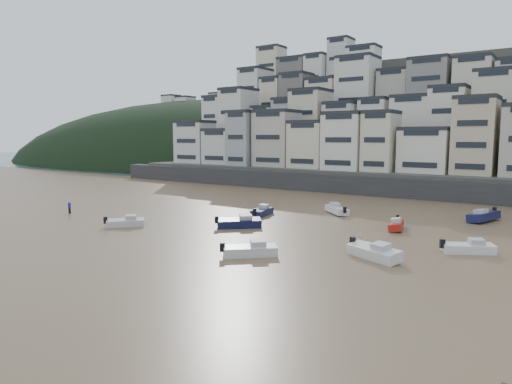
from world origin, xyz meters
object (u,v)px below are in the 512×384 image
Objects in this scene: boat_h at (337,208)px; boat_a at (250,248)px; boat_i at (484,215)px; boat_b at (374,250)px; boat_f at (262,210)px; boat_j at (126,221)px; boat_e at (396,224)px; boat_c at (239,221)px; person_blue at (69,207)px; boat_d at (469,246)px; person_pink at (360,241)px.

boat_a is (3.19, -25.33, -0.02)m from boat_h.
boat_b is at bearing 5.79° from boat_i.
boat_j is at bearing 138.94° from boat_f.
boat_e is 18.22m from boat_c.
boat_a is (-9.44, -5.42, -0.05)m from boat_b.
boat_f is 1.00× the size of boat_a.
boat_b reaches higher than boat_e.
boat_i is 55.25m from person_blue.
boat_b is 3.25× the size of person_blue.
boat_f is at bearing 30.99° from person_blue.
boat_d is at bearing 8.86° from person_blue.
boat_d is 27.60m from boat_f.
boat_i reaches higher than boat_a.
boat_i is (23.05, 20.86, 0.07)m from boat_c.
person_blue is at bearing 125.04° from boat_j.
boat_b is at bearing 164.58° from boat_h.
boat_b is at bearing -42.47° from boat_j.
person_pink is (-2.14, 2.17, 0.10)m from boat_b.
boat_c is at bearing -169.94° from boat_b.
boat_a is at bearing -133.87° from person_pink.
boat_b is 1.13× the size of boat_d.
person_pink is at bearing 3.10° from boat_a.
boat_d is (6.46, 6.84, -0.09)m from boat_b.
boat_h reaches higher than boat_j.
boat_a is at bearing -55.35° from boat_j.
boat_e is 0.87× the size of boat_c.
boat_b is 1.04× the size of boat_h.
person_blue is 41.54m from person_pink.
person_blue is (-48.64, -26.21, 0.04)m from boat_i.
boat_h is 23.13m from boat_d.
boat_c is at bearing -30.72° from boat_i.
boat_h is 25.53m from boat_a.
boat_c reaches higher than boat_j.
boat_d is at bearing 21.45° from boat_i.
boat_f is (-20.46, 12.92, -0.05)m from boat_b.
boat_i reaches higher than boat_c.
boat_b is at bearing -164.26° from boat_d.
boat_h is 1.14× the size of boat_j.
boat_i is (-1.39, 18.42, 0.15)m from boat_d.
boat_e is at bearing 91.62° from person_pink.
boat_h is (-12.63, 19.91, -0.03)m from boat_b.
boat_h is 1.03× the size of boat_f.
person_pink is (18.33, -10.75, 0.15)m from boat_f.
boat_b is 0.92× the size of boat_i.
boat_d is at bearing -37.77° from boat_c.
boat_b is 9.41m from boat_d.
boat_a is at bearing -33.27° from boat_e.
boat_e is 11.76m from boat_h.
boat_h is at bearing 54.15° from boat_a.
boat_i is (25.54, 12.34, 0.12)m from boat_f.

